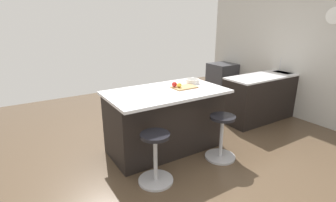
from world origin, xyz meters
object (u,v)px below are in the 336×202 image
(cutting_board, at_px, (184,87))
(apple_red, at_px, (174,84))
(stool_middle, at_px, (155,160))
(oven_range, at_px, (222,80))
(fruit_bowl, at_px, (192,81))
(kitchen_island, at_px, (165,120))
(stool_by_window, at_px, (221,138))
(apple_yellow, at_px, (179,85))

(cutting_board, xyz_separation_m, apple_red, (0.14, -0.07, 0.05))
(stool_middle, distance_m, cutting_board, 1.24)
(oven_range, relative_size, fruit_bowl, 3.88)
(oven_range, relative_size, kitchen_island, 0.50)
(oven_range, distance_m, apple_red, 3.02)
(cutting_board, relative_size, apple_red, 4.67)
(stool_by_window, xyz_separation_m, fruit_bowl, (-0.04, -0.78, 0.68))
(stool_by_window, bearing_deg, oven_range, -133.35)
(stool_middle, distance_m, apple_yellow, 1.20)
(stool_by_window, bearing_deg, fruit_bowl, -93.31)
(fruit_bowl, bearing_deg, apple_yellow, 23.58)
(apple_yellow, bearing_deg, fruit_bowl, -156.42)
(oven_range, xyz_separation_m, kitchen_island, (2.68, 1.59, 0.05))
(kitchen_island, bearing_deg, apple_yellow, 164.80)
(cutting_board, relative_size, fruit_bowl, 1.62)
(apple_yellow, bearing_deg, stool_by_window, 117.73)
(stool_middle, height_order, fruit_bowl, fruit_bowl)
(kitchen_island, xyz_separation_m, fruit_bowl, (-0.59, -0.10, 0.51))
(stool_middle, bearing_deg, apple_yellow, -141.01)
(kitchen_island, bearing_deg, stool_by_window, 128.77)
(cutting_board, bearing_deg, kitchen_island, -9.77)
(stool_middle, xyz_separation_m, apple_red, (-0.72, -0.69, 0.70))
(oven_range, xyz_separation_m, stool_by_window, (2.14, 2.27, -0.12))
(stool_by_window, bearing_deg, kitchen_island, -51.23)
(apple_yellow, height_order, fruit_bowl, apple_yellow)
(fruit_bowl, bearing_deg, stool_by_window, 86.69)
(stool_by_window, bearing_deg, apple_red, -62.20)
(cutting_board, bearing_deg, stool_by_window, 110.03)
(apple_yellow, height_order, apple_red, apple_red)
(kitchen_island, height_order, apple_yellow, apple_yellow)
(stool_middle, bearing_deg, stool_by_window, 180.00)
(oven_range, distance_m, cutting_board, 2.93)
(cutting_board, relative_size, apple_yellow, 5.07)
(stool_middle, bearing_deg, cutting_board, -144.12)
(stool_middle, relative_size, apple_yellow, 9.25)
(oven_range, height_order, stool_middle, oven_range)
(apple_red, bearing_deg, stool_middle, 43.58)
(fruit_bowl, bearing_deg, apple_red, 12.39)
(kitchen_island, xyz_separation_m, apple_yellow, (-0.22, 0.06, 0.53))
(fruit_bowl, bearing_deg, cutting_board, 29.89)
(oven_range, relative_size, apple_yellow, 12.15)
(oven_range, bearing_deg, stool_by_window, 46.65)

